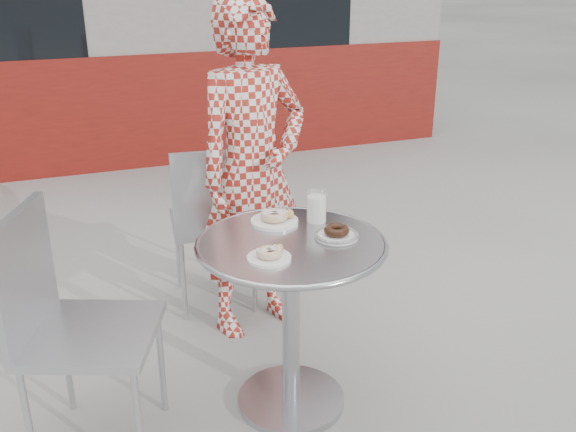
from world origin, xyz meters
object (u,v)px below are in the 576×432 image
object	(u,v)px
milk_cup	(317,207)
chair_far	(215,254)
plate_far	(275,218)
plate_near	(270,255)
bistro_table	(291,284)
seated_person	(253,171)
chair_left	(94,378)
plate_checker	(336,234)

from	to	relation	value
milk_cup	chair_far	bearing A→B (deg)	105.88
plate_far	milk_cup	size ratio (longest dim) A/B	1.48
plate_far	plate_near	world-z (taller)	plate_far
milk_cup	bistro_table	bearing A→B (deg)	-138.12
bistro_table	chair_far	size ratio (longest dim) A/B	0.83
chair_far	plate_far	size ratio (longest dim) A/B	4.66
seated_person	chair_far	bearing A→B (deg)	98.44
chair_far	plate_far	xyz separation A→B (m)	(0.07, -0.78, 0.49)
chair_left	seated_person	xyz separation A→B (m)	(0.85, 0.65, 0.52)
plate_far	milk_cup	bearing A→B (deg)	-15.86
chair_left	seated_person	bearing A→B (deg)	-30.65
bistro_table	plate_checker	distance (m)	0.27
plate_far	bistro_table	bearing A→B (deg)	-91.86
plate_checker	milk_cup	size ratio (longest dim) A/B	1.31
chair_left	plate_checker	size ratio (longest dim) A/B	5.56
plate_near	milk_cup	xyz separation A→B (m)	(0.30, 0.27, 0.04)
chair_far	plate_checker	xyz separation A→B (m)	(0.24, -1.00, 0.49)
plate_checker	plate_near	bearing A→B (deg)	-163.06
plate_near	plate_checker	xyz separation A→B (m)	(0.31, 0.09, -0.00)
plate_near	plate_checker	world-z (taller)	plate_checker
chair_left	seated_person	distance (m)	1.19
bistro_table	plate_far	xyz separation A→B (m)	(0.01, 0.20, 0.20)
plate_checker	milk_cup	bearing A→B (deg)	92.90
bistro_table	plate_near	size ratio (longest dim) A/B	4.69
seated_person	milk_cup	distance (m)	0.55
seated_person	plate_checker	size ratio (longest dim) A/B	9.51
plate_near	bistro_table	bearing A→B (deg)	42.20
plate_checker	chair_left	bearing A→B (deg)	175.94
chair_far	plate_checker	world-z (taller)	chair_far
milk_cup	plate_checker	bearing A→B (deg)	-87.10
bistro_table	chair_left	world-z (taller)	chair_left
chair_left	plate_checker	xyz separation A→B (m)	(0.95, -0.07, 0.47)
chair_far	chair_left	size ratio (longest dim) A/B	0.95
bistro_table	chair_left	xyz separation A→B (m)	(-0.78, 0.04, -0.27)
seated_person	milk_cup	xyz separation A→B (m)	(0.10, -0.54, -0.01)
plate_far	plate_checker	distance (m)	0.28
plate_checker	milk_cup	distance (m)	0.18
bistro_table	chair_left	distance (m)	0.82
bistro_table	milk_cup	distance (m)	0.33
bistro_table	plate_far	distance (m)	0.28
chair_left	bistro_table	bearing A→B (deg)	-71.31
chair_left	plate_checker	bearing A→B (deg)	-72.10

